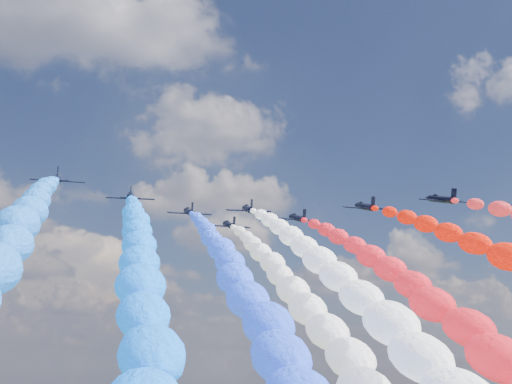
{
  "coord_description": "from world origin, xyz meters",
  "views": [
    {
      "loc": [
        -26.39,
        -117.34,
        73.95
      ],
      "look_at": [
        0.0,
        4.0,
        105.23
      ],
      "focal_mm": 48.1,
      "sensor_mm": 36.0,
      "label": 1
    }
  ],
  "objects": [
    {
      "name": "jet_0",
      "position": [
        -35.06,
        -5.29,
        103.23
      ],
      "size": [
        9.19,
        12.21,
        5.63
      ],
      "primitive_type": null,
      "rotation": [
        0.28,
        0.0,
        0.05
      ],
      "color": "black"
    },
    {
      "name": "trail_0",
      "position": [
        -35.06,
        -53.9,
        83.26
      ],
      "size": [
        5.54,
        93.36,
        42.79
      ],
      "primitive_type": null,
      "color": "blue"
    },
    {
      "name": "jet_1",
      "position": [
        -23.05,
        4.53,
        103.23
      ],
      "size": [
        8.89,
        11.99,
        5.63
      ],
      "primitive_type": null,
      "rotation": [
        0.28,
        0.0,
        -0.02
      ],
      "color": "black"
    },
    {
      "name": "trail_1",
      "position": [
        -23.05,
        -44.07,
        83.26
      ],
      "size": [
        5.54,
        93.36,
        42.79
      ],
      "primitive_type": null,
      "color": "#0E6BFF"
    },
    {
      "name": "jet_2",
      "position": [
        -11.2,
        14.87,
        103.23
      ],
      "size": [
        8.91,
        12.01,
        5.63
      ],
      "primitive_type": null,
      "rotation": [
        0.28,
        0.0,
        0.03
      ],
      "color": "black"
    },
    {
      "name": "trail_2",
      "position": [
        -11.2,
        -33.73,
        83.26
      ],
      "size": [
        5.54,
        93.36,
        42.79
      ],
      "primitive_type": null,
      "color": "blue"
    },
    {
      "name": "jet_3",
      "position": [
        -0.26,
        9.99,
        103.23
      ],
      "size": [
        9.1,
        12.15,
        5.63
      ],
      "primitive_type": null,
      "rotation": [
        0.28,
        0.0,
        -0.04
      ],
      "color": "black"
    },
    {
      "name": "trail_3",
      "position": [
        -0.26,
        -38.62,
        83.26
      ],
      "size": [
        5.54,
        93.36,
        42.79
      ],
      "primitive_type": null,
      "color": "white"
    },
    {
      "name": "jet_4",
      "position": [
        -1.07,
        26.1,
        103.23
      ],
      "size": [
        9.39,
        12.35,
        5.63
      ],
      "primitive_type": null,
      "rotation": [
        0.28,
        0.0,
        0.07
      ],
      "color": "black"
    },
    {
      "name": "trail_4",
      "position": [
        -1.07,
        -22.5,
        83.26
      ],
      "size": [
        5.54,
        93.36,
        42.79
      ],
      "primitive_type": null,
      "color": "silver"
    },
    {
      "name": "jet_5",
      "position": [
        11.44,
        16.04,
        103.23
      ],
      "size": [
        9.29,
        12.28,
        5.63
      ],
      "primitive_type": null,
      "rotation": [
        0.28,
        0.0,
        0.06
      ],
      "color": "black"
    },
    {
      "name": "trail_5",
      "position": [
        11.44,
        -32.57,
        83.26
      ],
      "size": [
        5.54,
        93.36,
        42.79
      ],
      "primitive_type": null,
      "color": "red"
    },
    {
      "name": "jet_6",
      "position": [
        21.19,
        3.06,
        103.23
      ],
      "size": [
        8.62,
        11.8,
        5.63
      ],
      "primitive_type": null,
      "rotation": [
        0.28,
        0.0,
        -0.0
      ],
      "color": "black"
    },
    {
      "name": "jet_7",
      "position": [
        32.68,
        -5.63,
        103.23
      ],
      "size": [
        9.38,
        12.34,
        5.63
      ],
      "primitive_type": null,
      "rotation": [
        0.28,
        0.0,
        0.07
      ],
      "color": "black"
    }
  ]
}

